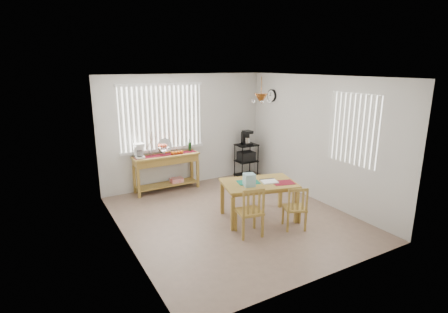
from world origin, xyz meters
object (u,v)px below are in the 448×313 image
cart_items (246,138)px  dining_table (259,186)px  chair_left (250,212)px  sideboard (167,164)px  chair_right (295,208)px  wire_cart (246,158)px

cart_items → dining_table: cart_items is taller
chair_left → dining_table: bearing=43.9°
sideboard → chair_right: size_ratio=1.89×
wire_cart → chair_right: wire_cart is taller
sideboard → chair_right: 3.21m
sideboard → wire_cart: size_ratio=1.74×
chair_left → chair_right: bearing=-12.5°
cart_items → dining_table: bearing=-117.6°
cart_items → chair_left: (-1.66, -2.69, -0.60)m
cart_items → chair_right: 3.06m
chair_left → chair_right: 0.84m
dining_table → wire_cart: bearing=62.3°
cart_items → sideboard: bearing=177.9°
sideboard → dining_table: bearing=-67.3°
sideboard → chair_left: 2.80m
sideboard → cart_items: (2.09, -0.08, 0.39)m
wire_cart → cart_items: 0.51m
dining_table → chair_right: bearing=-66.4°
chair_left → chair_right: chair_left is taller
wire_cart → chair_left: 3.15m
cart_items → chair_right: (-0.85, -2.87, -0.64)m
dining_table → cart_items: bearing=62.4°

